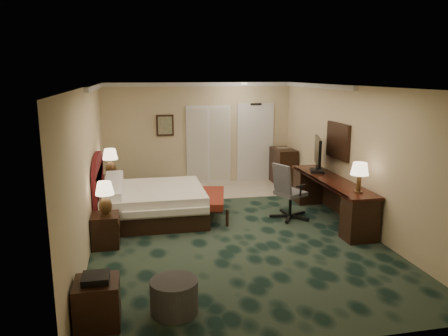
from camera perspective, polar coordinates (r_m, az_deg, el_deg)
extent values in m
cube|color=black|center=(8.44, 0.64, -8.02)|extent=(5.00, 7.50, 0.00)
cube|color=silver|center=(7.92, 0.69, 10.62)|extent=(5.00, 7.50, 0.00)
cube|color=beige|center=(11.72, -3.29, 4.49)|extent=(5.00, 0.00, 2.70)
cube|color=beige|center=(4.61, 10.81, -7.93)|extent=(5.00, 0.00, 2.70)
cube|color=beige|center=(7.93, -17.26, 0.24)|extent=(0.00, 7.50, 2.70)
cube|color=beige|center=(8.94, 16.51, 1.59)|extent=(0.00, 7.50, 2.70)
cube|color=beige|center=(11.33, 1.95, -2.69)|extent=(3.20, 1.70, 0.01)
cube|color=silver|center=(12.06, 4.07, 3.26)|extent=(1.02, 0.06, 2.18)
cube|color=#B7B2A0|center=(11.76, -2.03, 3.06)|extent=(1.20, 0.06, 2.10)
cube|color=#51635A|center=(11.55, -7.71, 5.54)|extent=(0.45, 0.06, 0.55)
cube|color=white|center=(9.42, 14.66, 3.45)|extent=(0.05, 0.95, 0.75)
cube|color=white|center=(9.05, -9.23, -4.62)|extent=(2.04, 1.89, 0.65)
cube|color=black|center=(7.86, -15.20, -7.85)|extent=(0.45, 0.52, 0.56)
cube|color=black|center=(10.39, -14.31, -2.76)|extent=(0.49, 0.56, 0.61)
cube|color=maroon|center=(9.07, -1.61, -4.97)|extent=(0.77, 1.49, 0.48)
cylinder|color=#2E2E2E|center=(5.68, -6.52, -16.32)|extent=(0.74, 0.74, 0.43)
cube|color=black|center=(5.58, -16.21, -16.59)|extent=(0.52, 0.52, 0.56)
cube|color=black|center=(9.18, 13.74, -3.97)|extent=(0.62, 2.88, 0.83)
cube|color=black|center=(9.63, 12.14, 1.70)|extent=(0.38, 0.94, 0.75)
cube|color=black|center=(11.87, 7.72, 0.23)|extent=(0.50, 0.91, 0.96)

